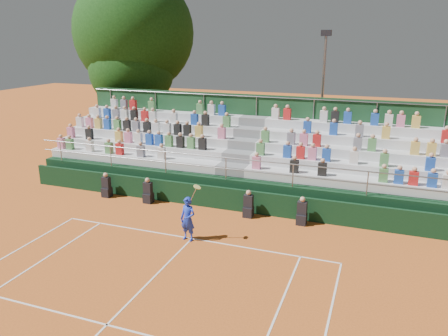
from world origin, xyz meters
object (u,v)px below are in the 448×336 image
(tree_east, at_px, (134,33))
(floodlight_mast, at_px, (323,85))
(tennis_player, at_px, (188,219))
(tree_west, at_px, (132,69))

(tree_east, distance_m, floodlight_mast, 12.84)
(tennis_player, bearing_deg, tree_east, 126.97)
(tree_west, xyz_separation_m, tree_east, (-0.19, 0.88, 2.29))
(tennis_player, height_order, tree_east, tree_east)
(tennis_player, xyz_separation_m, floodlight_mast, (2.82, 13.43, 3.66))
(tennis_player, bearing_deg, floodlight_mast, 78.12)
(tennis_player, relative_size, tree_west, 0.27)
(tree_west, bearing_deg, tree_east, 102.30)
(tennis_player, distance_m, floodlight_mast, 14.20)
(tree_east, bearing_deg, tennis_player, -53.03)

